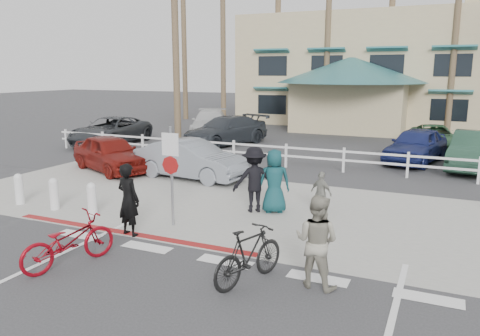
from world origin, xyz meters
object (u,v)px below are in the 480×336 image
at_px(sign_post, 172,171).
at_px(bike_red, 68,241).
at_px(car_white_sedan, 191,159).
at_px(car_red_compact, 111,153).
at_px(bike_black, 249,255).

bearing_deg(sign_post, bike_red, -100.38).
relative_size(sign_post, bike_red, 1.42).
bearing_deg(car_white_sedan, car_red_compact, 99.01).
height_order(sign_post, bike_black, sign_post).
distance_m(sign_post, bike_red, 3.27).
bearing_deg(bike_black, bike_red, 31.97).
xyz_separation_m(bike_black, car_red_compact, (-9.05, 7.08, 0.17)).
bearing_deg(sign_post, bike_black, -36.18).
bearing_deg(car_white_sedan, bike_red, -161.03).
bearing_deg(bike_red, car_red_compact, -37.20).
distance_m(bike_red, car_white_sedan, 8.21).
bearing_deg(car_white_sedan, bike_black, -136.28).
relative_size(sign_post, car_white_sedan, 0.66).
xyz_separation_m(bike_red, car_white_sedan, (-1.73, 8.02, 0.19)).
bearing_deg(bike_red, bike_black, -149.21).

